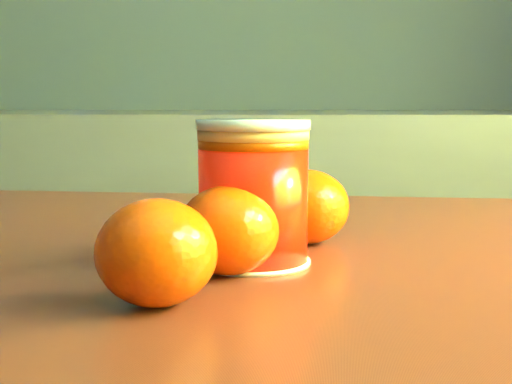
{
  "coord_description": "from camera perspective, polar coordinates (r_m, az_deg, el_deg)",
  "views": [
    {
      "loc": [
        0.85,
        -0.23,
        0.93
      ],
      "look_at": [
        0.83,
        0.3,
        0.86
      ],
      "focal_mm": 50.0,
      "sensor_mm": 36.0,
      "label": 1
    }
  ],
  "objects": [
    {
      "name": "orange_extra",
      "position": [
        0.43,
        -7.96,
        -4.82
      ],
      "size": [
        0.09,
        0.09,
        0.06
      ],
      "primitive_type": "ellipsoid",
      "rotation": [
        0.0,
        0.0,
        0.34
      ],
      "color": "#EF4204",
      "rests_on": "table"
    },
    {
      "name": "orange_front",
      "position": [
        0.5,
        -2.21,
        -3.06
      ],
      "size": [
        0.08,
        0.08,
        0.06
      ],
      "primitive_type": "ellipsoid",
      "rotation": [
        0.0,
        0.0,
        -0.09
      ],
      "color": "#EF4204",
      "rests_on": "table"
    },
    {
      "name": "orange_back",
      "position": [
        0.6,
        4.11,
        -1.17
      ],
      "size": [
        0.08,
        0.08,
        0.06
      ],
      "primitive_type": "ellipsoid",
      "rotation": [
        0.0,
        0.0,
        -0.13
      ],
      "color": "#EF4204",
      "rests_on": "table"
    },
    {
      "name": "juice_glass",
      "position": [
        0.53,
        -0.22,
        -0.11
      ],
      "size": [
        0.08,
        0.08,
        0.11
      ],
      "rotation": [
        0.0,
        0.0,
        -0.43
      ],
      "color": "#FF1905",
      "rests_on": "table"
    }
  ]
}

